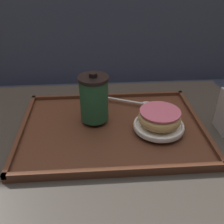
{
  "coord_description": "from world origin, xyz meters",
  "views": [
    {
      "loc": [
        -0.03,
        -0.61,
        1.19
      ],
      "look_at": [
        0.02,
        0.02,
        0.8
      ],
      "focal_mm": 42.0,
      "sensor_mm": 36.0,
      "label": 1
    }
  ],
  "objects": [
    {
      "name": "coffee_cup_front",
      "position": [
        -0.03,
        0.06,
        0.83
      ],
      "size": [
        0.09,
        0.09,
        0.15
      ],
      "color": "#235638",
      "rests_on": "serving_tray"
    },
    {
      "name": "cafe_table",
      "position": [
        0.0,
        0.0,
        0.57
      ],
      "size": [
        0.92,
        0.69,
        0.74
      ],
      "color": "#38332D",
      "rests_on": "ground_plane"
    },
    {
      "name": "donut_chocolate_glazed",
      "position": [
        0.15,
        -0.01,
        0.8
      ],
      "size": [
        0.12,
        0.12,
        0.04
      ],
      "color": "#DBB270",
      "rests_on": "plate_with_chocolate_donut"
    },
    {
      "name": "plate_with_chocolate_donut",
      "position": [
        0.15,
        -0.01,
        0.77
      ],
      "size": [
        0.14,
        0.14,
        0.01
      ],
      "color": "white",
      "rests_on": "serving_tray"
    },
    {
      "name": "spoon",
      "position": [
        0.12,
        0.14,
        0.77
      ],
      "size": [
        0.16,
        0.08,
        0.01
      ],
      "rotation": [
        0.0,
        0.0,
        5.87
      ],
      "color": "silver",
      "rests_on": "serving_tray"
    },
    {
      "name": "serving_tray",
      "position": [
        0.02,
        0.02,
        0.75
      ],
      "size": [
        0.53,
        0.39,
        0.02
      ],
      "color": "#512D1E",
      "rests_on": "cafe_table"
    },
    {
      "name": "booth_bench",
      "position": [
        0.14,
        0.87,
        0.32
      ],
      "size": [
        1.71,
        0.44,
        1.0
      ],
      "color": "#33384C",
      "rests_on": "ground_plane"
    }
  ]
}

